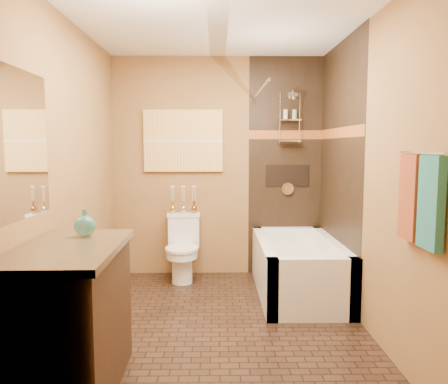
{
  "coord_description": "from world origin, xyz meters",
  "views": [
    {
      "loc": [
        -0.02,
        -3.54,
        1.49
      ],
      "look_at": [
        0.05,
        0.4,
        1.08
      ],
      "focal_mm": 35.0,
      "sensor_mm": 36.0,
      "label": 1
    }
  ],
  "objects_px": {
    "vanity": "(66,319)",
    "bathtub": "(298,272)",
    "toilet": "(183,247)",
    "sunset_painting": "(183,141)"
  },
  "relations": [
    {
      "from": "vanity",
      "to": "bathtub",
      "type": "bearing_deg",
      "value": 44.72
    },
    {
      "from": "toilet",
      "to": "sunset_painting",
      "type": "bearing_deg",
      "value": 85.98
    },
    {
      "from": "bathtub",
      "to": "vanity",
      "type": "xyz_separation_m",
      "value": [
        -1.72,
        -1.75,
        0.23
      ]
    },
    {
      "from": "toilet",
      "to": "vanity",
      "type": "xyz_separation_m",
      "value": [
        -0.52,
        -2.23,
        0.09
      ]
    },
    {
      "from": "sunset_painting",
      "to": "vanity",
      "type": "distance_m",
      "value": 2.76
    },
    {
      "from": "toilet",
      "to": "vanity",
      "type": "bearing_deg",
      "value": -107.28
    },
    {
      "from": "toilet",
      "to": "bathtub",
      "type": "bearing_deg",
      "value": -25.66
    },
    {
      "from": "sunset_painting",
      "to": "toilet",
      "type": "distance_m",
      "value": 1.21
    },
    {
      "from": "sunset_painting",
      "to": "bathtub",
      "type": "height_order",
      "value": "sunset_painting"
    },
    {
      "from": "toilet",
      "to": "vanity",
      "type": "relative_size",
      "value": 0.71
    }
  ]
}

